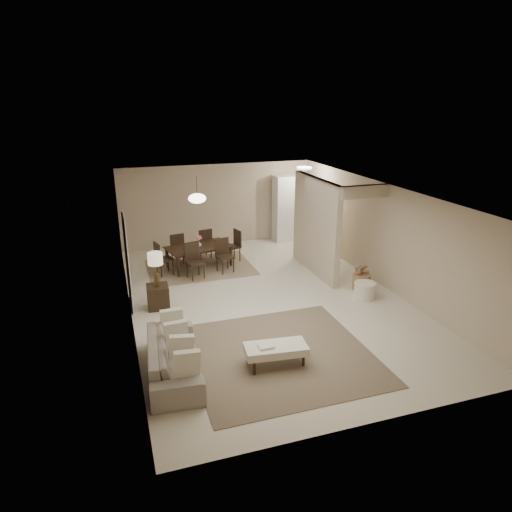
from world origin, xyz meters
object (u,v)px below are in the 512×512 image
object	(u,v)px
wicker_basket	(361,282)
side_table	(158,297)
ottoman_bench	(276,349)
dining_table	(200,257)
sofa	(174,357)
pantry_cabinet	(292,208)
round_pouf	(364,291)

from	to	relation	value
wicker_basket	side_table	bearing A→B (deg)	174.21
ottoman_bench	dining_table	distance (m)	5.16
wicker_basket	dining_table	size ratio (longest dim) A/B	0.26
sofa	wicker_basket	world-z (taller)	sofa
ottoman_bench	dining_table	size ratio (longest dim) A/B	0.65
ottoman_bench	wicker_basket	xyz separation A→B (m)	(3.14, 2.48, -0.12)
sofa	dining_table	size ratio (longest dim) A/B	1.22
sofa	wicker_basket	bearing A→B (deg)	-60.98
side_table	pantry_cabinet	bearing A→B (deg)	39.03
pantry_cabinet	sofa	xyz separation A→B (m)	(-4.80, -6.52, -0.74)
dining_table	round_pouf	bearing A→B (deg)	-58.28
dining_table	sofa	bearing A→B (deg)	-119.92
wicker_basket	sofa	bearing A→B (deg)	-155.77
pantry_cabinet	wicker_basket	world-z (taller)	pantry_cabinet
pantry_cabinet	sofa	size ratio (longest dim) A/B	1.00
round_pouf	wicker_basket	bearing A→B (deg)	66.88
side_table	round_pouf	xyz separation A→B (m)	(4.58, -0.99, -0.07)
pantry_cabinet	ottoman_bench	bearing A→B (deg)	-114.43
sofa	round_pouf	bearing A→B (deg)	-65.29
side_table	round_pouf	distance (m)	4.68
pantry_cabinet	round_pouf	bearing A→B (deg)	-92.04
wicker_basket	dining_table	bearing A→B (deg)	141.99
sofa	pantry_cabinet	bearing A→B (deg)	-31.60
ottoman_bench	wicker_basket	world-z (taller)	ottoman_bench
ottoman_bench	pantry_cabinet	bearing A→B (deg)	71.89
pantry_cabinet	wicker_basket	bearing A→B (deg)	-89.45
ottoman_bench	wicker_basket	bearing A→B (deg)	44.63
sofa	round_pouf	world-z (taller)	sofa
side_table	wicker_basket	xyz separation A→B (m)	(4.79, -0.49, -0.07)
pantry_cabinet	ottoman_bench	distance (m)	7.52
round_pouf	dining_table	distance (m)	4.51
sofa	ottoman_bench	xyz separation A→B (m)	(1.70, -0.30, 0.00)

